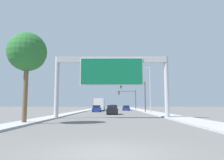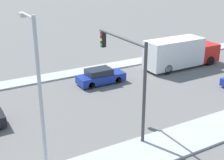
% 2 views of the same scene
% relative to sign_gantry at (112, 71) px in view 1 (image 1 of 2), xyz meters
% --- Properties ---
extents(ground_plane, '(300.00, 300.00, 0.00)m').
position_rel_sign_gantry_xyz_m(ground_plane, '(0.00, -17.88, -5.52)').
color(ground_plane, slate).
extents(sidewalk_right, '(3.00, 120.00, 0.15)m').
position_rel_sign_gantry_xyz_m(sidewalk_right, '(7.75, 42.12, -5.44)').
color(sidewalk_right, '#AFAFAF').
rests_on(sidewalk_right, ground).
extents(median_strip_left, '(2.00, 120.00, 0.15)m').
position_rel_sign_gantry_xyz_m(median_strip_left, '(-7.25, 42.12, -5.44)').
color(median_strip_left, '#AFAFAF').
rests_on(median_strip_left, ground).
extents(sign_gantry, '(13.41, 0.73, 7.27)m').
position_rel_sign_gantry_xyz_m(sign_gantry, '(0.00, 0.00, 0.00)').
color(sign_gantry, '#B2B2B7').
rests_on(sign_gantry, ground).
extents(car_far_left, '(1.84, 4.29, 1.35)m').
position_rel_sign_gantry_xyz_m(car_far_left, '(3.50, 33.53, -4.87)').
color(car_far_left, navy).
rests_on(car_far_left, ground).
extents(car_mid_right, '(1.83, 4.71, 1.50)m').
position_rel_sign_gantry_xyz_m(car_mid_right, '(0.00, 10.85, -4.81)').
color(car_mid_right, black).
rests_on(car_mid_right, ground).
extents(car_far_center, '(1.87, 4.70, 1.53)m').
position_rel_sign_gantry_xyz_m(car_far_center, '(0.00, 43.70, -4.80)').
color(car_far_center, black).
rests_on(car_far_center, ground).
extents(car_far_right, '(1.74, 4.41, 1.45)m').
position_rel_sign_gantry_xyz_m(car_far_right, '(-3.50, 22.62, -4.83)').
color(car_far_right, navy).
rests_on(car_far_right, ground).
extents(truck_box_primary, '(2.44, 8.78, 3.15)m').
position_rel_sign_gantry_xyz_m(truck_box_primary, '(-3.50, 32.07, -3.91)').
color(truck_box_primary, red).
rests_on(truck_box_primary, ground).
extents(traffic_light_near_intersection, '(5.52, 0.32, 6.39)m').
position_rel_sign_gantry_xyz_m(traffic_light_near_intersection, '(4.98, 20.12, -1.13)').
color(traffic_light_near_intersection, '#3D3D3F').
rests_on(traffic_light_near_intersection, ground).
extents(traffic_light_mid_block, '(5.54, 0.32, 5.87)m').
position_rel_sign_gantry_xyz_m(traffic_light_mid_block, '(4.90, 40.12, -1.46)').
color(traffic_light_mid_block, '#3D3D3F').
rests_on(traffic_light_mid_block, ground).
extents(palm_tree_foreground, '(3.31, 3.31, 7.74)m').
position_rel_sign_gantry_xyz_m(palm_tree_foreground, '(-7.14, -7.24, 0.49)').
color(palm_tree_foreground, brown).
rests_on(palm_tree_foreground, ground).
extents(street_lamp_right, '(2.34, 0.28, 8.36)m').
position_rel_sign_gantry_xyz_m(street_lamp_right, '(6.57, 13.98, -0.60)').
color(street_lamp_right, '#B2B2B7').
rests_on(street_lamp_right, ground).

